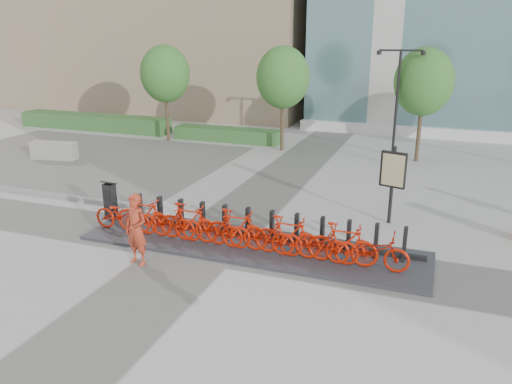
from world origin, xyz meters
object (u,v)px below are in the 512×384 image
(bike_0, at_px, (123,215))
(worker_red, at_px, (136,230))
(kiosk, at_px, (110,201))
(jersey_barrier, at_px, (54,151))
(map_sign, at_px, (393,173))

(bike_0, distance_m, worker_red, 2.27)
(kiosk, bearing_deg, bike_0, -32.28)
(jersey_barrier, xyz_separation_m, map_sign, (15.57, -2.99, 1.20))
(bike_0, bearing_deg, worker_red, -136.11)
(worker_red, xyz_separation_m, map_sign, (5.72, 5.17, 0.68))
(kiosk, distance_m, map_sign, 8.72)
(worker_red, bearing_deg, jersey_barrier, 153.77)
(bike_0, bearing_deg, map_sign, -63.96)
(jersey_barrier, bearing_deg, map_sign, -21.09)
(bike_0, bearing_deg, jersey_barrier, 51.73)
(worker_red, distance_m, map_sign, 7.74)
(kiosk, height_order, worker_red, worker_red)
(bike_0, height_order, worker_red, worker_red)
(worker_red, bearing_deg, map_sign, 55.54)
(kiosk, bearing_deg, worker_red, -38.56)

